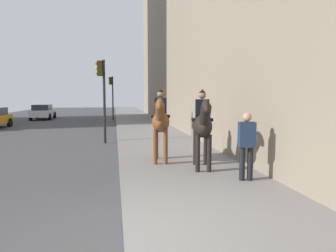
% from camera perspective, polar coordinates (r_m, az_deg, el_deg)
% --- Properties ---
extents(sidewalk_slab, '(120.00, 3.85, 0.12)m').
position_cam_1_polar(sidewalk_slab, '(5.36, 14.20, -18.49)').
color(sidewalk_slab, slate).
rests_on(sidewalk_slab, ground).
extents(mounted_horse_near, '(2.14, 0.81, 2.34)m').
position_cam_1_polar(mounted_horse_near, '(9.91, -1.36, 0.93)').
color(mounted_horse_near, brown).
rests_on(mounted_horse_near, sidewalk_slab).
extents(mounted_horse_far, '(2.14, 0.82, 2.31)m').
position_cam_1_polar(mounted_horse_far, '(8.98, 6.34, 0.23)').
color(mounted_horse_far, black).
rests_on(mounted_horse_far, sidewalk_slab).
extents(pedestrian_greeting, '(0.32, 0.44, 1.70)m').
position_cam_1_polar(pedestrian_greeting, '(7.96, 14.23, -2.82)').
color(pedestrian_greeting, black).
rests_on(pedestrian_greeting, sidewalk_slab).
extents(car_mid_lane, '(4.20, 1.95, 1.44)m').
position_cam_1_polar(car_mid_lane, '(32.39, -21.99, 2.46)').
color(car_mid_lane, silver).
rests_on(car_mid_lane, ground).
extents(traffic_light_near_curb, '(0.20, 0.44, 3.92)m').
position_cam_1_polar(traffic_light_near_curb, '(14.94, -11.98, 6.88)').
color(traffic_light_near_curb, black).
rests_on(traffic_light_near_curb, ground).
extents(traffic_light_far_curb, '(0.20, 0.44, 4.07)m').
position_cam_1_polar(traffic_light_far_curb, '(29.51, -10.28, 6.32)').
color(traffic_light_far_curb, black).
rests_on(traffic_light_far_curb, ground).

